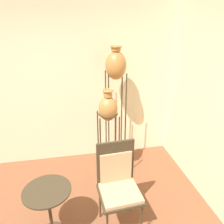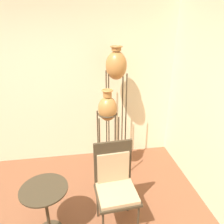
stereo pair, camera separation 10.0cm
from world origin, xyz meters
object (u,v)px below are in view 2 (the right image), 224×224
vase_stand_tall (116,68)px  vase_stand_medium (108,110)px  chair (115,181)px  side_table (46,201)px

vase_stand_tall → vase_stand_medium: 0.67m
vase_stand_medium → chair: (-0.03, -0.83, -0.55)m
side_table → vase_stand_tall: bearing=51.5°
vase_stand_tall → side_table: (-1.01, -1.27, -1.18)m
vase_stand_tall → side_table: bearing=-128.5°
vase_stand_tall → chair: (-0.22, -1.22, -1.05)m
vase_stand_medium → side_table: bearing=-132.9°
vase_stand_tall → side_table: vase_stand_tall is taller
side_table → vase_stand_medium: bearing=47.1°
vase_stand_medium → side_table: vase_stand_medium is taller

